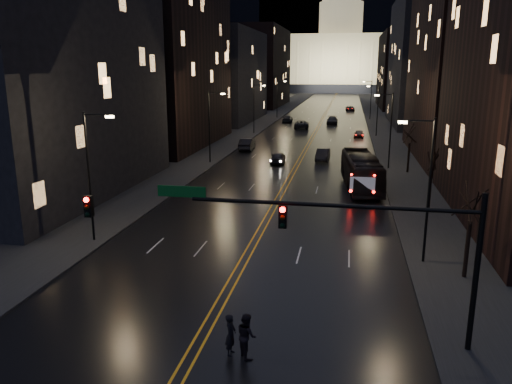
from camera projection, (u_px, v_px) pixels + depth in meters
The scene contains 36 objects.
ground at pixel (207, 327), 23.29m from camera, with size 900.00×900.00×0.00m, color black.
road at pixel (328, 109), 147.33m from camera, with size 20.00×320.00×0.02m, color black.
sidewalk_left at pixel (281, 108), 149.78m from camera, with size 8.00×320.00×0.16m, color black.
sidewalk_right at pixel (377, 109), 144.85m from camera, with size 8.00×320.00×0.16m, color black.
center_line at pixel (328, 109), 147.33m from camera, with size 0.62×320.00×0.01m, color orange.
building_left_near at pixel (48, 77), 45.32m from camera, with size 12.00×28.00×22.00m, color black.
building_left_mid at pixel (169, 53), 75.13m from camera, with size 12.00×30.00×28.00m, color black.
building_left_far at pixel (228, 76), 112.36m from camera, with size 12.00×34.00×20.00m, color black.
building_left_dist at pixel (264, 67), 157.68m from camera, with size 12.00×40.00×24.00m, color black.
building_right_tall at pixel (474, 9), 62.70m from camera, with size 12.00×30.00×38.00m, color black.
building_right_mid at pixel (424, 62), 104.23m from camera, with size 12.00×34.00×26.00m, color black.
building_right_dist at pixel (401, 71), 150.52m from camera, with size 12.00×40.00×22.00m, color black.
capitol at pixel (339, 57), 257.70m from camera, with size 90.00×50.00×58.50m.
traffic_signal at pixel (339, 231), 21.01m from camera, with size 17.29×0.45×7.00m.
streetlamp_right_near at pixel (426, 184), 29.69m from camera, with size 2.13×0.25×9.00m.
streetlamp_left_near at pixel (91, 170), 33.51m from camera, with size 2.13×0.25×9.00m.
streetlamp_right_mid at pixel (389, 127), 58.32m from camera, with size 2.13×0.25×9.00m.
streetlamp_left_mid at pixel (211, 123), 62.13m from camera, with size 2.13×0.25×9.00m.
streetlamp_right_far at pixel (377, 108), 86.95m from camera, with size 2.13×0.25×9.00m.
streetlamp_left_far at pixel (255, 106), 90.76m from camera, with size 2.13×0.25×9.00m.
streetlamp_right_dist at pixel (370, 98), 115.57m from camera, with size 2.13×0.25×9.00m.
streetlamp_left_dist at pixel (278, 97), 119.39m from camera, with size 2.13×0.25×9.00m.
tree_right_near at pixel (472, 203), 27.53m from camera, with size 2.40×2.40×6.65m.
tree_right_mid at pixel (432, 159), 40.89m from camera, with size 2.40×2.40×6.65m.
tree_right_far at pixel (410, 134), 56.16m from camera, with size 2.40×2.40×6.65m.
bus at pixel (361, 171), 49.96m from camera, with size 2.88×12.29×3.42m, color black.
oncoming_car_a at pixel (278, 158), 63.13m from camera, with size 1.77×4.41×1.50m, color black.
oncoming_car_b at pixel (247, 144), 73.47m from camera, with size 1.82×5.22×1.72m, color black.
oncoming_car_c at pixel (302, 124), 99.76m from camera, with size 2.74×5.95×1.65m, color black.
oncoming_car_d at pixel (288, 119), 111.02m from camera, with size 2.07×5.08×1.47m, color black.
receding_car_a at pixel (323, 155), 65.15m from camera, with size 1.61×4.63×1.53m, color black.
receding_car_b at pixel (359, 134), 86.30m from camera, with size 1.65×4.11×1.40m, color black.
receding_car_c at pixel (332, 121), 106.93m from camera, with size 2.29×5.64×1.64m, color black.
receding_car_d at pixel (350, 108), 140.61m from camera, with size 2.35×5.10×1.42m, color black.
pedestrian_a at pixel (231, 335), 20.87m from camera, with size 0.67×0.44×1.84m, color black.
pedestrian_b at pixel (247, 335), 20.74m from camera, with size 0.94×0.52×1.94m, color black.
Camera 1 is at (6.08, -20.30, 11.77)m, focal length 35.00 mm.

